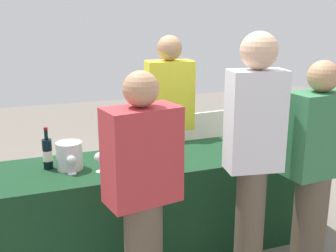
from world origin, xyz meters
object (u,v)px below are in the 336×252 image
at_px(wine_bottle_3, 247,130).
at_px(menu_board, 206,149).
at_px(wine_bottle_0, 48,154).
at_px(server_pouring, 169,120).
at_px(ice_bucket, 69,156).
at_px(wine_glass_0, 71,160).
at_px(wine_bottle_2, 232,131).
at_px(wine_glass_2, 172,153).
at_px(wine_bottle_1, 138,140).
at_px(wine_glass_1, 100,158).
at_px(guest_0, 143,192).
at_px(guest_1, 253,153).
at_px(wine_glass_3, 255,141).
at_px(guest_2, 315,166).

distance_m(wine_bottle_3, menu_board, 1.06).
relative_size(wine_bottle_0, server_pouring, 0.18).
bearing_deg(ice_bucket, server_pouring, 30.47).
height_order(wine_bottle_0, wine_glass_0, wine_bottle_0).
bearing_deg(wine_bottle_2, ice_bucket, -175.14).
height_order(wine_glass_2, server_pouring, server_pouring).
height_order(wine_bottle_1, wine_glass_0, wine_bottle_1).
height_order(wine_glass_1, guest_0, guest_0).
bearing_deg(menu_board, wine_bottle_0, -155.64).
bearing_deg(guest_1, wine_bottle_1, 132.95).
bearing_deg(wine_glass_3, wine_glass_1, 179.12).
relative_size(wine_glass_1, guest_1, 0.08).
bearing_deg(menu_board, guest_1, -110.74).
relative_size(wine_glass_0, wine_glass_2, 0.98).
relative_size(guest_2, menu_board, 1.87).
bearing_deg(guest_1, wine_glass_1, 158.03).
distance_m(server_pouring, guest_1, 1.28).
distance_m(ice_bucket, server_pouring, 1.14).
relative_size(wine_glass_2, guest_2, 0.09).
relative_size(server_pouring, guest_0, 1.08).
height_order(wine_bottle_2, wine_glass_2, wine_bottle_2).
height_order(wine_bottle_2, guest_1, guest_1).
xyz_separation_m(wine_bottle_3, wine_glass_1, (-1.30, -0.20, -0.02)).
distance_m(wine_bottle_3, ice_bucket, 1.49).
distance_m(wine_bottle_0, guest_1, 1.44).
bearing_deg(wine_glass_1, ice_bucket, 143.93).
xyz_separation_m(wine_bottle_0, guest_1, (1.22, -0.75, 0.10)).
bearing_deg(wine_bottle_3, ice_bucket, -177.46).
bearing_deg(guest_0, wine_glass_3, 16.11).
relative_size(wine_bottle_3, wine_glass_0, 2.35).
xyz_separation_m(wine_bottle_1, wine_bottle_2, (0.83, -0.01, -0.01)).
bearing_deg(wine_glass_2, wine_bottle_2, 25.39).
bearing_deg(ice_bucket, wine_glass_0, -90.84).
height_order(wine_bottle_1, wine_bottle_2, wine_bottle_1).
bearing_deg(wine_bottle_1, wine_bottle_2, -0.88).
xyz_separation_m(wine_bottle_0, wine_bottle_2, (1.52, 0.06, 0.00)).
height_order(wine_bottle_2, wine_glass_3, wine_bottle_2).
distance_m(wine_bottle_0, wine_glass_0, 0.22).
distance_m(guest_1, menu_board, 1.86).
height_order(wine_bottle_0, wine_bottle_2, wine_bottle_2).
distance_m(wine_bottle_1, wine_glass_1, 0.45).
bearing_deg(guest_1, ice_bucket, 157.29).
distance_m(guest_2, menu_board, 1.78).
height_order(wine_glass_0, wine_glass_1, wine_glass_1).
relative_size(wine_bottle_3, menu_board, 0.39).
height_order(wine_bottle_2, server_pouring, server_pouring).
height_order(ice_bucket, guest_0, guest_0).
relative_size(wine_bottle_2, wine_bottle_3, 0.97).
distance_m(wine_glass_2, guest_2, 1.00).
xyz_separation_m(wine_bottle_2, guest_1, (-0.30, -0.81, 0.10)).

